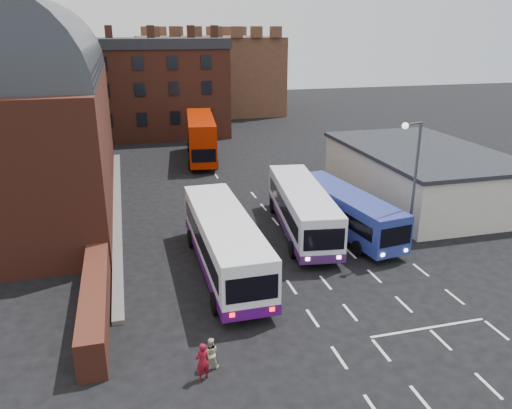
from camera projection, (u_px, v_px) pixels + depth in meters
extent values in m
plane|color=black|center=(307.00, 310.00, 25.14)|extent=(180.00, 180.00, 0.00)
cube|color=#602B1E|center=(28.00, 142.00, 38.84)|extent=(12.00, 28.00, 10.00)
cylinder|color=#1E2328|center=(18.00, 76.00, 37.17)|extent=(12.00, 26.00, 12.00)
cube|color=#602B1E|center=(95.00, 301.00, 24.20)|extent=(1.20, 10.00, 1.80)
cube|color=beige|center=(420.00, 175.00, 40.84)|extent=(10.00, 16.00, 4.00)
cube|color=#282B30|center=(423.00, 150.00, 40.14)|extent=(10.40, 16.40, 0.30)
cube|color=brown|center=(139.00, 93.00, 63.73)|extent=(22.00, 10.00, 11.00)
cube|color=brown|center=(206.00, 74.00, 84.68)|extent=(22.00, 22.00, 12.00)
cube|color=white|center=(224.00, 240.00, 28.50)|extent=(2.90, 12.47, 2.83)
cube|color=black|center=(224.00, 237.00, 28.44)|extent=(2.95, 11.27, 1.02)
cylinder|color=black|center=(191.00, 238.00, 32.22)|extent=(0.32, 1.13, 1.13)
cylinder|color=black|center=(215.00, 304.00, 24.61)|extent=(0.32, 1.13, 1.13)
cylinder|color=black|center=(234.00, 234.00, 32.92)|extent=(0.32, 1.13, 1.13)
cylinder|color=black|center=(270.00, 296.00, 25.30)|extent=(0.32, 1.13, 1.13)
cube|color=white|center=(302.00, 207.00, 33.94)|extent=(4.31, 12.21, 2.72)
cube|color=black|center=(302.00, 205.00, 33.88)|extent=(4.21, 11.03, 0.98)
cylinder|color=black|center=(336.00, 247.00, 30.99)|extent=(0.45, 1.12, 1.09)
cylinder|color=black|center=(307.00, 204.00, 38.51)|extent=(0.45, 1.12, 1.09)
cylinder|color=black|center=(293.00, 249.00, 30.68)|extent=(0.45, 1.12, 1.09)
cylinder|color=black|center=(273.00, 206.00, 38.20)|extent=(0.45, 1.12, 1.09)
cube|color=navy|center=(346.00, 209.00, 33.99)|extent=(3.92, 11.06, 2.46)
cube|color=black|center=(346.00, 207.00, 33.94)|extent=(3.82, 9.88, 0.89)
cylinder|color=black|center=(390.00, 242.00, 31.85)|extent=(0.41, 1.01, 0.98)
cylinder|color=black|center=(331.00, 206.00, 38.18)|extent=(0.41, 1.01, 0.98)
cylinder|color=black|center=(358.00, 248.00, 30.96)|extent=(0.41, 1.01, 0.98)
cylinder|color=black|center=(303.00, 211.00, 37.29)|extent=(0.41, 1.01, 0.98)
cube|color=#A81C00|center=(201.00, 136.00, 52.63)|extent=(3.99, 11.86, 4.12)
cube|color=black|center=(201.00, 142.00, 52.83)|extent=(3.90, 10.68, 0.95)
cylinder|color=black|center=(216.00, 164.00, 50.05)|extent=(0.42, 1.08, 1.06)
cylinder|color=black|center=(212.00, 146.00, 57.35)|extent=(0.42, 1.08, 1.06)
cylinder|color=black|center=(190.00, 165.00, 49.70)|extent=(0.42, 1.08, 1.06)
cylinder|color=black|center=(189.00, 147.00, 57.00)|extent=(0.42, 1.08, 1.06)
cylinder|color=#45484D|center=(414.00, 190.00, 30.32)|extent=(0.16, 0.16, 8.24)
cylinder|color=#45484D|center=(413.00, 124.00, 28.54)|extent=(1.38, 0.61, 0.10)
sphere|color=#FFF2CC|center=(405.00, 126.00, 28.16)|extent=(0.37, 0.37, 0.37)
imported|color=maroon|center=(202.00, 361.00, 19.94)|extent=(0.70, 0.58, 1.66)
imported|color=beige|center=(210.00, 353.00, 20.65)|extent=(0.75, 0.62, 1.40)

